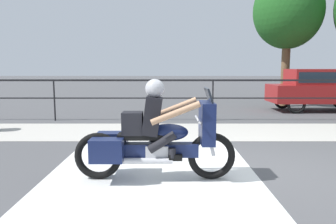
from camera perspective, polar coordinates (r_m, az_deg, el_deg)
The scene contains 7 objects.
ground_plane at distance 5.72m, azimuth 14.88°, elevation -9.96°, with size 120.00×120.00×0.00m, color #4C4C4F.
sidewalk_band at distance 8.95m, azimuth 9.36°, elevation -3.35°, with size 44.00×2.40×0.01m, color #B7B2A8.
crosswalk_band at distance 5.35m, azimuth -2.67°, elevation -10.90°, with size 3.36×6.00×0.01m, color silver.
fence_railing at distance 10.60m, azimuth 7.91°, elevation 4.10°, with size 36.00×0.05×1.34m.
motorcycle at distance 5.00m, azimuth -2.20°, elevation -4.26°, with size 2.48×0.76×1.55m.
parked_car at distance 14.16m, azimuth 24.83°, elevation 3.92°, with size 3.92×1.61×1.65m.
tree_behind_sign at distance 15.51m, azimuth 20.26°, elevation 16.09°, with size 2.94×2.94×5.73m.
Camera 1 is at (-1.44, -5.26, 1.72)m, focal length 35.00 mm.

